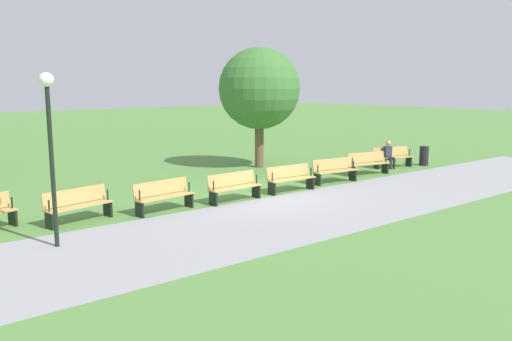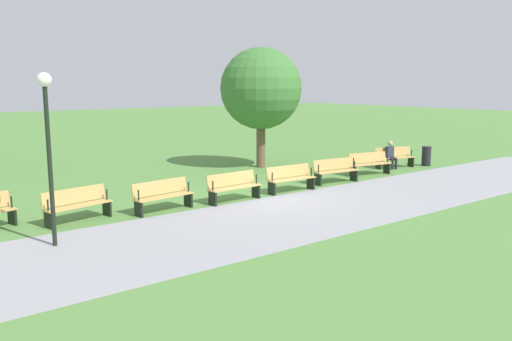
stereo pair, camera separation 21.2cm
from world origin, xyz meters
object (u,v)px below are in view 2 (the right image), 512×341
at_px(bench_1, 369,163).
at_px(person_seated, 391,154).
at_px(bench_2, 335,170).
at_px(tree_1, 261,89).
at_px(bench_3, 291,178).
at_px(bench_5, 163,195).
at_px(trash_bin, 426,156).
at_px(bench_6, 77,204).
at_px(bench_0, 394,157).
at_px(lamp_post, 47,126).
at_px(bench_4, 234,186).

relative_size(bench_1, person_seated, 1.57).
distance_m(bench_2, tree_1, 5.44).
height_order(bench_3, person_seated, person_seated).
bearing_deg(bench_5, trash_bin, 174.82).
bearing_deg(bench_6, bench_3, 164.35).
relative_size(bench_0, lamp_post, 0.49).
height_order(person_seated, tree_1, tree_1).
xyz_separation_m(bench_0, trash_bin, (-1.55, 0.56, -0.04)).
bearing_deg(tree_1, person_seated, 138.78).
bearing_deg(bench_1, person_seated, -155.00).
height_order(bench_5, person_seated, person_seated).
xyz_separation_m(bench_3, person_seated, (-6.70, -1.04, 0.16)).
height_order(bench_3, trash_bin, bench_3).
height_order(bench_1, trash_bin, bench_1).
height_order(bench_0, bench_1, same).
bearing_deg(bench_4, tree_1, -137.66).
height_order(bench_2, lamp_post, lamp_post).
relative_size(bench_0, bench_1, 1.00).
bearing_deg(bench_3, person_seated, -168.93).
distance_m(bench_3, trash_bin, 8.59).
bearing_deg(bench_5, bench_0, 177.74).
bearing_deg(bench_2, person_seated, -162.10).
bearing_deg(bench_2, bench_5, 6.72).
bearing_deg(lamp_post, bench_3, -171.54).
relative_size(bench_4, bench_5, 0.99).
height_order(bench_0, tree_1, tree_1).
bearing_deg(bench_6, tree_1, -167.40).
xyz_separation_m(bench_1, tree_1, (2.25, -4.21, 2.94)).
bearing_deg(tree_1, bench_5, 32.45).
xyz_separation_m(tree_1, trash_bin, (-6.12, 4.22, -2.98)).
height_order(bench_2, trash_bin, bench_2).
relative_size(bench_3, tree_1, 0.36).
xyz_separation_m(bench_4, person_seated, (-9.08, -1.04, 0.16)).
distance_m(bench_2, lamp_post, 10.92).
relative_size(bench_1, bench_3, 1.02).
height_order(bench_0, lamp_post, lamp_post).
bearing_deg(person_seated, lamp_post, 24.30).
bearing_deg(trash_bin, bench_6, -0.04).
distance_m(bench_4, trash_bin, 10.96).
relative_size(tree_1, trash_bin, 5.99).
height_order(bench_4, person_seated, person_seated).
bearing_deg(bench_1, bench_2, 20.11).
relative_size(bench_0, bench_2, 1.01).
xyz_separation_m(bench_5, bench_6, (2.34, -0.37, 0.00)).
relative_size(bench_1, trash_bin, 2.18).
relative_size(bench_4, trash_bin, 2.13).
distance_m(bench_0, bench_2, 4.74).
distance_m(bench_5, bench_6, 2.37).
xyz_separation_m(bench_5, trash_bin, (-13.31, -0.36, -0.04)).
distance_m(bench_1, bench_3, 4.74).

